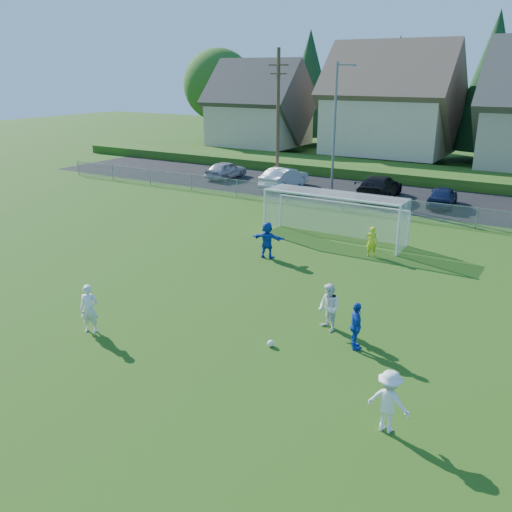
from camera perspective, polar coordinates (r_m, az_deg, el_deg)
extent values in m
plane|color=#193D0C|center=(16.46, -14.84, -12.44)|extent=(160.00, 160.00, 0.00)
plane|color=black|center=(39.36, 14.86, 5.97)|extent=(60.00, 60.00, 0.00)
cube|color=#1E420F|center=(46.41, 17.61, 8.11)|extent=(70.00, 6.00, 0.80)
sphere|color=white|center=(17.59, 1.56, -9.18)|extent=(0.22, 0.22, 0.22)
imported|color=white|center=(19.06, -17.16, -5.34)|extent=(0.72, 0.63, 1.68)
imported|color=white|center=(18.49, 7.68, -5.41)|extent=(1.02, 0.97, 1.66)
imported|color=white|center=(13.92, 13.79, -14.64)|extent=(1.09, 0.67, 1.64)
imported|color=#1242AF|center=(17.44, 10.47, -7.27)|extent=(0.80, 0.99, 1.58)
imported|color=#1242AF|center=(25.45, 1.19, 1.71)|extent=(1.68, 0.75, 1.74)
imported|color=#D8E91B|center=(26.26, 12.08, 1.51)|extent=(0.63, 0.54, 1.46)
imported|color=#9EA0A6|center=(45.08, -3.18, 9.05)|extent=(1.87, 4.20, 1.40)
imported|color=silver|center=(41.19, 3.01, 8.22)|extent=(1.92, 4.80, 1.55)
imported|color=black|center=(38.59, 12.83, 7.09)|extent=(2.64, 5.69, 1.61)
imported|color=#121D41|center=(37.45, 19.06, 5.98)|extent=(1.93, 4.08, 1.35)
cylinder|color=white|center=(29.19, 0.93, 4.68)|extent=(0.12, 0.12, 2.44)
cylinder|color=white|center=(26.43, 14.77, 2.53)|extent=(0.12, 0.12, 2.44)
cylinder|color=white|center=(27.31, 7.63, 6.15)|extent=(7.30, 0.12, 0.12)
cylinder|color=white|center=(30.79, 2.62, 4.80)|extent=(0.08, 0.08, 1.80)
cylinder|color=white|center=(28.19, 15.78, 2.77)|extent=(0.08, 0.08, 1.80)
cylinder|color=white|center=(29.08, 9.01, 5.57)|extent=(7.30, 0.08, 0.08)
cube|color=silver|center=(29.29, 8.92, 3.86)|extent=(7.30, 0.02, 1.80)
cube|color=silver|center=(29.95, 1.80, 5.04)|extent=(0.02, 1.80, 2.44)
cube|color=silver|center=(27.27, 15.32, 2.97)|extent=(0.02, 1.80, 2.44)
cube|color=silver|center=(28.12, 8.37, 6.49)|extent=(7.30, 1.80, 0.02)
cube|color=gray|center=(33.98, 12.32, 6.21)|extent=(52.00, 0.03, 0.03)
cube|color=gray|center=(34.11, 12.25, 5.27)|extent=(52.00, 0.02, 1.14)
cylinder|color=gray|center=(48.84, -18.21, 8.79)|extent=(0.06, 0.06, 1.20)
cylinder|color=gray|center=(34.11, 12.25, 5.27)|extent=(0.06, 0.06, 1.20)
cylinder|color=slate|center=(38.74, 8.24, 12.95)|extent=(0.18, 0.18, 9.00)
cylinder|color=slate|center=(38.35, 9.28, 19.28)|extent=(1.20, 0.12, 0.12)
cube|color=slate|center=(38.13, 10.16, 19.17)|extent=(0.36, 0.18, 0.12)
cylinder|color=#473321|center=(41.76, 2.32, 14.23)|extent=(0.26, 0.26, 10.00)
cube|color=#473321|center=(41.62, 2.39, 19.45)|extent=(1.60, 0.10, 0.10)
cube|color=#473321|center=(41.62, 2.38, 18.62)|extent=(1.30, 0.10, 0.10)
cube|color=tan|center=(60.09, 0.35, 13.80)|extent=(9.00, 8.00, 4.50)
pyramid|color=#423D38|center=(59.87, 0.36, 20.16)|extent=(9.90, 8.80, 4.41)
cube|color=#C6B58E|center=(55.24, 13.86, 13.34)|extent=(11.00, 9.00, 5.50)
pyramid|color=brown|center=(55.11, 14.52, 21.33)|extent=(12.10, 9.90, 4.96)
cylinder|color=#382616|center=(67.85, -3.86, 13.44)|extent=(0.36, 0.36, 3.96)
sphere|color=#2B5B19|center=(67.57, -3.96, 17.52)|extent=(8.36, 8.36, 8.36)
cylinder|color=#382616|center=(66.43, 5.47, 12.08)|extent=(0.30, 0.30, 1.20)
cone|color=#143819|center=(65.99, 5.65, 17.65)|extent=(6.76, 6.76, 11.70)
cylinder|color=#382616|center=(63.74, 14.15, 11.32)|extent=(0.30, 0.30, 1.20)
cone|color=#143819|center=(63.29, 14.60, 16.70)|extent=(6.24, 6.24, 10.80)
cylinder|color=#382616|center=(58.64, 22.71, 9.83)|extent=(0.30, 0.30, 1.20)
cone|color=#143819|center=(58.13, 23.59, 16.53)|extent=(7.28, 7.28, 12.60)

